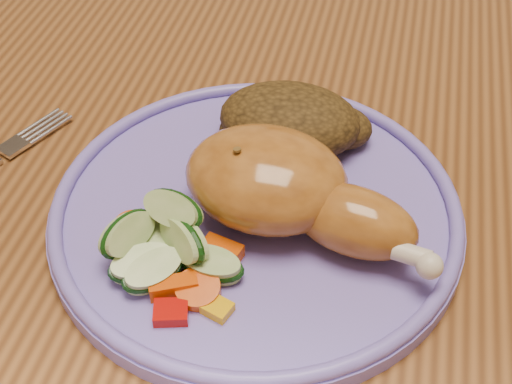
% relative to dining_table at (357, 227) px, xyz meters
% --- Properties ---
extents(dining_table, '(0.90, 1.40, 0.75)m').
position_rel_dining_table_xyz_m(dining_table, '(0.00, 0.00, 0.00)').
color(dining_table, brown).
rests_on(dining_table, ground).
extents(chair_far, '(0.42, 0.42, 0.91)m').
position_rel_dining_table_xyz_m(chair_far, '(0.00, 0.63, -0.17)').
color(chair_far, '#4C2D16').
rests_on(chair_far, ground).
extents(plate, '(0.28, 0.28, 0.01)m').
position_rel_dining_table_xyz_m(plate, '(-0.07, -0.09, 0.09)').
color(plate, '#7361C4').
rests_on(plate, dining_table).
extents(plate_rim, '(0.28, 0.28, 0.01)m').
position_rel_dining_table_xyz_m(plate_rim, '(-0.07, -0.09, 0.10)').
color(plate_rim, '#7361C4').
rests_on(plate_rim, plate).
extents(chicken_leg, '(0.17, 0.10, 0.06)m').
position_rel_dining_table_xyz_m(chicken_leg, '(-0.05, -0.09, 0.12)').
color(chicken_leg, '#AD6824').
rests_on(chicken_leg, plate).
extents(rice_pilaf, '(0.11, 0.08, 0.05)m').
position_rel_dining_table_xyz_m(rice_pilaf, '(-0.06, -0.01, 0.11)').
color(rice_pilaf, '#473111').
rests_on(rice_pilaf, plate).
extents(vegetable_pile, '(0.10, 0.09, 0.05)m').
position_rel_dining_table_xyz_m(vegetable_pile, '(-0.11, -0.15, 0.11)').
color(vegetable_pile, '#A50A05').
rests_on(vegetable_pile, plate).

